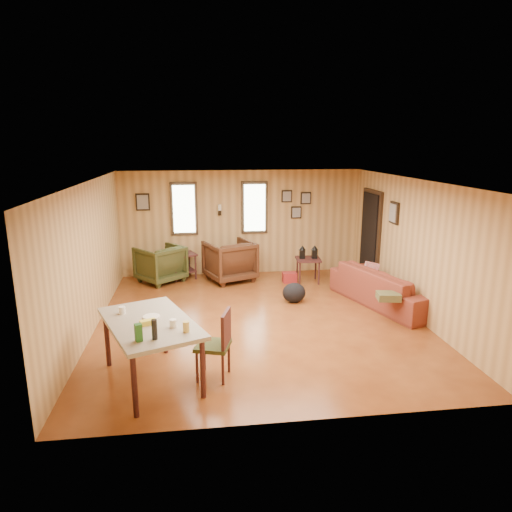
{
  "coord_description": "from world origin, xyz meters",
  "views": [
    {
      "loc": [
        -1.01,
        -7.37,
        3.01
      ],
      "look_at": [
        0.0,
        0.4,
        1.05
      ],
      "focal_mm": 32.0,
      "sensor_mm": 36.0,
      "label": 1
    }
  ],
  "objects_px": {
    "recliner_brown": "(230,259)",
    "recliner_green": "(160,262)",
    "end_table": "(182,261)",
    "dining_table": "(150,327)",
    "sofa": "(386,281)",
    "side_table": "(308,257)"
  },
  "relations": [
    {
      "from": "recliner_brown",
      "to": "recliner_green",
      "type": "height_order",
      "value": "recliner_brown"
    },
    {
      "from": "end_table",
      "to": "recliner_brown",
      "type": "bearing_deg",
      "value": -14.65
    },
    {
      "from": "recliner_brown",
      "to": "end_table",
      "type": "bearing_deg",
      "value": -36.58
    },
    {
      "from": "recliner_brown",
      "to": "dining_table",
      "type": "xyz_separation_m",
      "value": [
        -1.32,
        -4.32,
        0.26
      ]
    },
    {
      "from": "recliner_green",
      "to": "recliner_brown",
      "type": "bearing_deg",
      "value": 136.56
    },
    {
      "from": "recliner_brown",
      "to": "end_table",
      "type": "distance_m",
      "value": 1.09
    },
    {
      "from": "dining_table",
      "to": "recliner_green",
      "type": "bearing_deg",
      "value": 70.63
    },
    {
      "from": "recliner_brown",
      "to": "end_table",
      "type": "relative_size",
      "value": 1.38
    },
    {
      "from": "sofa",
      "to": "dining_table",
      "type": "xyz_separation_m",
      "value": [
        -4.14,
        -2.38,
        0.29
      ]
    },
    {
      "from": "sofa",
      "to": "recliner_brown",
      "type": "height_order",
      "value": "recliner_brown"
    },
    {
      "from": "end_table",
      "to": "side_table",
      "type": "bearing_deg",
      "value": -13.05
    },
    {
      "from": "recliner_brown",
      "to": "side_table",
      "type": "xyz_separation_m",
      "value": [
        1.7,
        -0.36,
        0.07
      ]
    },
    {
      "from": "recliner_green",
      "to": "end_table",
      "type": "height_order",
      "value": "recliner_green"
    },
    {
      "from": "sofa",
      "to": "recliner_brown",
      "type": "relative_size",
      "value": 2.39
    },
    {
      "from": "sofa",
      "to": "recliner_brown",
      "type": "bearing_deg",
      "value": 37.39
    },
    {
      "from": "recliner_brown",
      "to": "recliner_green",
      "type": "distance_m",
      "value": 1.53
    },
    {
      "from": "end_table",
      "to": "dining_table",
      "type": "bearing_deg",
      "value": -93.31
    },
    {
      "from": "sofa",
      "to": "end_table",
      "type": "height_order",
      "value": "sofa"
    },
    {
      "from": "recliner_brown",
      "to": "end_table",
      "type": "xyz_separation_m",
      "value": [
        -1.05,
        0.28,
        -0.09
      ]
    },
    {
      "from": "end_table",
      "to": "side_table",
      "type": "height_order",
      "value": "side_table"
    },
    {
      "from": "side_table",
      "to": "dining_table",
      "type": "xyz_separation_m",
      "value": [
        -3.01,
        -3.96,
        0.18
      ]
    },
    {
      "from": "sofa",
      "to": "recliner_green",
      "type": "xyz_separation_m",
      "value": [
        -4.35,
        2.03,
        -0.01
      ]
    }
  ]
}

